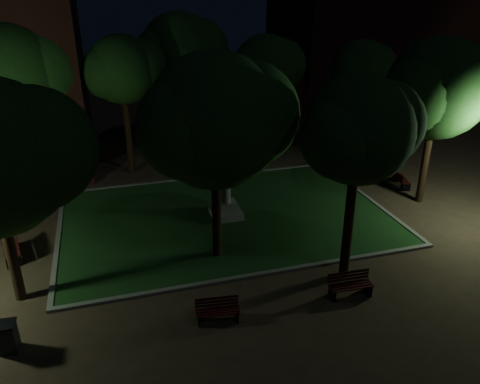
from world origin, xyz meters
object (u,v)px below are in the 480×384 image
object	(u,v)px
bench_near_left	(218,311)
bench_left_side	(13,249)
monument	(226,199)
bench_right_side	(400,180)
trash_bin	(8,337)
bench_near_right	(350,285)
bench_far_side	(228,158)

from	to	relation	value
bench_near_left	bench_left_side	xyz separation A→B (m)	(-7.01, 6.07, 0.05)
monument	bench_right_side	world-z (taller)	monument
monument	bench_right_side	bearing A→B (deg)	5.14
bench_right_side	monument	bearing A→B (deg)	110.50
monument	trash_bin	bearing A→B (deg)	-142.18
monument	bench_near_right	distance (m)	7.65
monument	bench_left_side	bearing A→B (deg)	-173.34
monument	bench_near_left	size ratio (longest dim) A/B	2.14
bench_near_right	bench_far_side	size ratio (longest dim) A/B	0.90
trash_bin	bench_near_left	bearing A→B (deg)	-4.12
bench_right_side	bench_far_side	size ratio (longest dim) A/B	0.92
monument	bench_right_side	distance (m)	10.22
bench_right_side	bench_far_side	world-z (taller)	bench_far_side
bench_near_left	bench_near_right	xyz separation A→B (m)	(4.86, -0.00, 0.04)
monument	bench_near_left	bearing A→B (deg)	-107.16
bench_left_side	trash_bin	world-z (taller)	trash_bin
bench_near_left	monument	bearing A→B (deg)	79.96
trash_bin	monument	bearing A→B (deg)	37.82
bench_near_left	bench_right_side	distance (m)	14.77
bench_near_right	bench_far_side	distance (m)	14.08
bench_far_side	trash_bin	distance (m)	17.22
bench_near_left	bench_near_right	size ratio (longest dim) A/B	0.93
bench_right_side	bench_far_side	bearing A→B (deg)	69.25
bench_left_side	trash_bin	bearing A→B (deg)	-6.84
bench_near_left	bench_near_right	distance (m)	4.86
monument	bench_near_left	world-z (taller)	monument
bench_far_side	trash_bin	world-z (taller)	trash_bin
monument	bench_right_side	xyz separation A→B (m)	(10.17, 0.92, -0.55)
bench_left_side	bench_far_side	xyz separation A→B (m)	(11.17, 7.98, 0.01)
bench_left_side	bench_near_left	bearing A→B (deg)	36.16
bench_far_side	monument	bearing A→B (deg)	51.26
monument	bench_near_right	bearing A→B (deg)	-69.62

